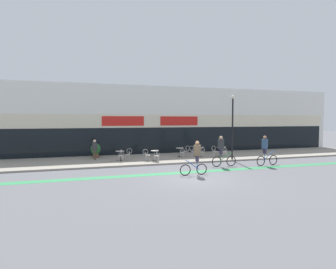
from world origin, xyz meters
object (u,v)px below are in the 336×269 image
object	(u,v)px
bistro_table_3	(199,150)
cafe_chair_3_side	(192,150)
cafe_chair_1_side	(147,154)
lamp_post	(233,122)
cafe_chair_0_near	(121,155)
planter_pot	(96,150)
cafe_chair_4_near	(225,151)
cyclist_2	(222,149)
pedestrian_near_end	(95,148)
cafe_chair_4_side	(214,150)
bistro_table_4	(221,150)
cyclist_0	(265,149)
cafe_chair_1_near	(157,155)
cafe_chair_2_near	(182,151)
cafe_chair_2_side	(187,150)
bistro_table_2	(180,150)
cafe_chair_0_side	(128,153)
cyclist_1	(196,156)
bistro_table_1	(155,154)
cafe_chair_3_near	(202,151)
bistro_table_0	(120,154)

from	to	relation	value
bistro_table_3	cafe_chair_3_side	size ratio (longest dim) A/B	0.85
cafe_chair_1_side	lamp_post	xyz separation A→B (m)	(6.63, -1.12, 2.38)
cafe_chair_0_near	planter_pot	xyz separation A→B (m)	(-1.75, 2.72, 0.13)
cafe_chair_1_side	cafe_chair_4_near	size ratio (longest dim) A/B	1.00
cafe_chair_3_side	cyclist_2	distance (m)	4.46
cafe_chair_0_near	pedestrian_near_end	world-z (taller)	pedestrian_near_end
bistro_table_3	cafe_chair_4_side	distance (m)	1.29
bistro_table_4	cyclist_0	world-z (taller)	cyclist_0
cafe_chair_1_near	cafe_chair_4_near	distance (m)	6.10
cafe_chair_2_near	cafe_chair_1_near	bearing A→B (deg)	123.33
cafe_chair_1_near	cyclist_0	xyz separation A→B (m)	(7.10, -3.11, 0.55)
planter_pot	bistro_table_4	bearing A→B (deg)	-11.68
cafe_chair_2_side	bistro_table_3	bearing A→B (deg)	161.14
cyclist_0	pedestrian_near_end	size ratio (longest dim) A/B	1.34
bistro_table_2	cafe_chair_4_near	world-z (taller)	cafe_chair_4_near
cyclist_2	cafe_chair_0_side	bearing A→B (deg)	147.60
cafe_chair_3_side	cafe_chair_2_side	bearing A→B (deg)	147.98
cyclist_0	cyclist_1	bearing A→B (deg)	-170.30
planter_pot	cyclist_1	xyz separation A→B (m)	(5.45, -8.16, 0.38)
bistro_table_1	lamp_post	world-z (taller)	lamp_post
cafe_chair_4_side	lamp_post	size ratio (longest dim) A/B	0.18
lamp_post	bistro_table_2	bearing A→B (deg)	143.53
bistro_table_4	cafe_chair_3_near	size ratio (longest dim) A/B	0.82
cyclist_0	cafe_chair_0_near	bearing A→B (deg)	153.06
planter_pot	cyclist_1	distance (m)	9.82
bistro_table_2	cafe_chair_2_side	size ratio (longest dim) A/B	0.82
cafe_chair_2_near	cafe_chair_1_side	bearing A→B (deg)	108.17
cafe_chair_0_side	cafe_chair_1_near	world-z (taller)	same
cafe_chair_3_near	pedestrian_near_end	xyz separation A→B (m)	(-8.58, 1.19, 0.42)
cafe_chair_2_near	cyclist_1	world-z (taller)	cyclist_1
cafe_chair_1_near	cafe_chair_3_near	xyz separation A→B (m)	(4.23, 1.21, 0.00)
cafe_chair_0_side	cyclist_2	distance (m)	7.13
cafe_chair_4_side	cyclist_0	size ratio (longest dim) A/B	0.43
cafe_chair_1_near	cyclist_2	distance (m)	4.76
bistro_table_2	cafe_chair_3_side	distance (m)	1.08
pedestrian_near_end	cafe_chair_3_side	bearing A→B (deg)	171.70
cafe_chair_0_side	cafe_chair_2_side	xyz separation A→B (m)	(5.06, 0.63, 0.00)
bistro_table_4	cafe_chair_3_side	xyz separation A→B (m)	(-2.46, 0.42, -0.01)
cafe_chair_0_near	cafe_chair_2_near	world-z (taller)	same
bistro_table_3	cyclist_1	world-z (taller)	cyclist_1
planter_pot	pedestrian_near_end	distance (m)	1.19
cafe_chair_1_near	cafe_chair_2_near	distance (m)	2.92
bistro_table_3	cyclist_2	world-z (taller)	cyclist_2
cyclist_0	cyclist_2	world-z (taller)	cyclist_2
cafe_chair_4_near	cafe_chair_2_side	bearing A→B (deg)	72.10
cafe_chair_3_side	cyclist_1	world-z (taller)	cyclist_1
bistro_table_2	cafe_chair_0_side	world-z (taller)	cafe_chair_0_side
cafe_chair_1_near	cafe_chair_2_near	bearing A→B (deg)	-54.69
cafe_chair_1_side	cyclist_2	xyz separation A→B (m)	(4.59, -3.20, 0.57)
cyclist_0	bistro_table_0	bearing A→B (deg)	149.97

